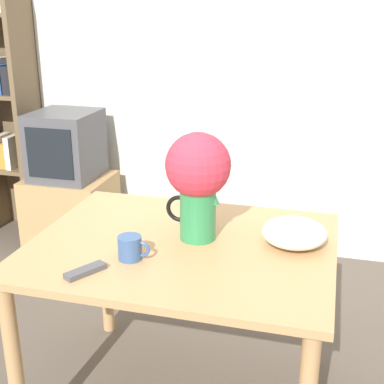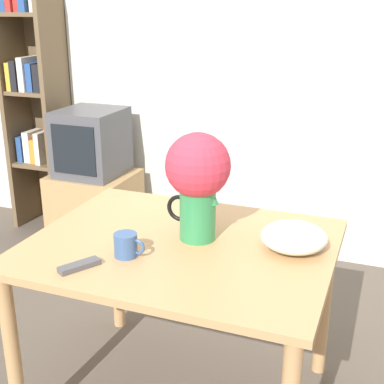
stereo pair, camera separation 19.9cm
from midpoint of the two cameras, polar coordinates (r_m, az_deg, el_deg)
The scene contains 9 objects.
wall_back at distance 3.55m, azimuth 9.44°, elevation 13.59°, with size 8.00×0.05×2.60m.
table at distance 2.16m, azimuth 1.46°, elevation -7.97°, with size 1.19×0.95×0.76m.
flower_vase at distance 2.06m, azimuth 3.38°, elevation 1.63°, with size 0.26×0.26×0.43m.
coffee_mug at distance 1.99m, azimuth -4.18°, elevation -5.73°, with size 0.12×0.09×0.09m.
white_bowl at distance 2.10m, azimuth 13.50°, elevation -4.74°, with size 0.25×0.25×0.10m.
remote_control at distance 1.94m, azimuth -9.06°, elevation -7.84°, with size 0.12×0.16×0.02m.
tv_stand at distance 3.87m, azimuth -8.81°, elevation -1.77°, with size 0.55×0.48×0.52m.
tv_set at distance 3.72m, azimuth -9.21°, elevation 5.23°, with size 0.41×0.44×0.45m.
bookshelf at distance 4.11m, azimuth -14.98°, elevation 10.08°, with size 0.40×0.33×1.83m.
Camera 2 is at (0.82, -1.76, 1.65)m, focal length 50.00 mm.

